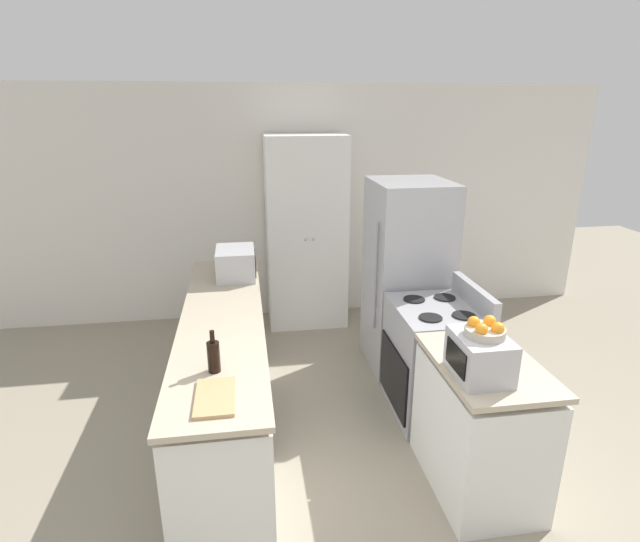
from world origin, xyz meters
The scene contains 11 objects.
wall_back centered at (0.00, 3.62, 1.30)m, with size 7.00×0.06×2.60m.
counter_left centered at (-0.81, 1.49, 0.44)m, with size 0.60×2.78×0.90m.
counter_right centered at (0.81, 0.55, 0.44)m, with size 0.60×0.90×0.90m.
pantry_cabinet centered at (0.05, 3.31, 1.04)m, with size 0.86×0.56×2.09m.
stove centered at (0.83, 1.40, 0.46)m, with size 0.66×0.76×1.06m.
refrigerator centered at (0.84, 2.19, 0.88)m, with size 0.69×0.75×1.76m.
microwave centered at (-0.70, 2.36, 1.03)m, with size 0.34×0.45×0.26m.
wine_bottle centered at (-0.82, 0.69, 1.00)m, with size 0.07×0.07×0.26m.
toaster_oven centered at (0.68, 0.41, 1.03)m, with size 0.29×0.36×0.25m.
fruit_bowl centered at (0.69, 0.40, 1.19)m, with size 0.23×0.23×0.10m.
cutting_board centered at (-0.81, 0.40, 0.91)m, with size 0.21×0.37×0.02m.
Camera 1 is at (-0.61, -1.95, 2.39)m, focal length 28.00 mm.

